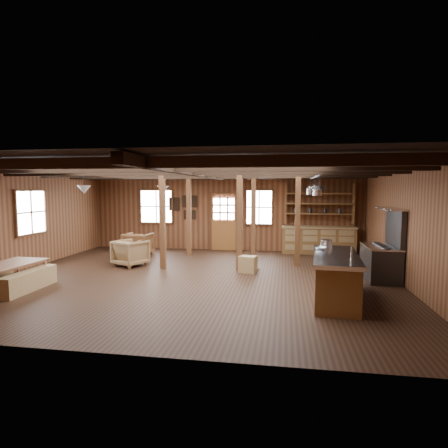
# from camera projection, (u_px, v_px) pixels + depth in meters

# --- Properties ---
(room) EXTENTS (10.04, 9.04, 2.84)m
(room) POSITION_uv_depth(u_px,v_px,m) (195.00, 223.00, 9.43)
(room) COLOR black
(room) RESTS_ON ground
(ceiling_joists) EXTENTS (9.80, 8.82, 0.18)m
(ceiling_joists) POSITION_uv_depth(u_px,v_px,m) (197.00, 173.00, 9.48)
(ceiling_joists) COLOR black
(ceiling_joists) RESTS_ON ceiling
(timber_posts) EXTENTS (3.95, 2.35, 2.80)m
(timber_posts) POSITION_uv_depth(u_px,v_px,m) (228.00, 217.00, 11.39)
(timber_posts) COLOR #462814
(timber_posts) RESTS_ON floor
(back_door) EXTENTS (1.02, 0.08, 2.15)m
(back_door) POSITION_uv_depth(u_px,v_px,m) (224.00, 226.00, 13.85)
(back_door) COLOR brown
(back_door) RESTS_ON floor
(window_back_left) EXTENTS (1.32, 0.06, 1.32)m
(window_back_left) POSITION_uv_depth(u_px,v_px,m) (156.00, 206.00, 14.21)
(window_back_left) COLOR white
(window_back_left) RESTS_ON wall_back
(window_back_right) EXTENTS (1.02, 0.06, 1.32)m
(window_back_right) POSITION_uv_depth(u_px,v_px,m) (259.00, 207.00, 13.59)
(window_back_right) COLOR white
(window_back_right) RESTS_ON wall_back
(window_left) EXTENTS (0.14, 1.24, 1.32)m
(window_left) POSITION_uv_depth(u_px,v_px,m) (31.00, 212.00, 10.70)
(window_left) COLOR white
(window_left) RESTS_ON wall_back
(notice_boards) EXTENTS (1.08, 0.03, 0.90)m
(notice_boards) POSITION_uv_depth(u_px,v_px,m) (184.00, 206.00, 14.03)
(notice_boards) COLOR silver
(notice_boards) RESTS_ON wall_back
(back_counter) EXTENTS (2.55, 0.60, 2.45)m
(back_counter) POSITION_uv_depth(u_px,v_px,m) (318.00, 237.00, 13.09)
(back_counter) COLOR brown
(back_counter) RESTS_ON floor
(pendant_lamps) EXTENTS (1.86, 2.36, 0.66)m
(pendant_lamps) POSITION_uv_depth(u_px,v_px,m) (127.00, 189.00, 10.69)
(pendant_lamps) COLOR #313134
(pendant_lamps) RESTS_ON ceiling
(pot_rack) EXTENTS (0.37, 3.00, 0.45)m
(pot_rack) POSITION_uv_depth(u_px,v_px,m) (314.00, 189.00, 9.28)
(pot_rack) COLOR #313134
(pot_rack) RESTS_ON ceiling
(kitchen_island) EXTENTS (1.07, 2.56, 1.20)m
(kitchen_island) POSITION_uv_depth(u_px,v_px,m) (335.00, 276.00, 7.67)
(kitchen_island) COLOR brown
(kitchen_island) RESTS_ON floor
(step_stool) EXTENTS (0.58, 0.46, 0.45)m
(step_stool) POSITION_uv_depth(u_px,v_px,m) (248.00, 264.00, 10.15)
(step_stool) COLOR olive
(step_stool) RESTS_ON floor
(commercial_range) EXTENTS (0.77, 1.46, 1.80)m
(commercial_range) POSITION_uv_depth(u_px,v_px,m) (383.00, 256.00, 9.32)
(commercial_range) COLOR #313134
(commercial_range) RESTS_ON floor
(dining_table) EXTENTS (1.02, 1.72, 0.59)m
(dining_table) POSITION_uv_depth(u_px,v_px,m) (9.00, 277.00, 8.42)
(dining_table) COLOR #8E5D40
(dining_table) RESTS_ON floor
(bench_aisle) EXTENTS (0.30, 1.61, 0.44)m
(bench_aisle) POSITION_uv_depth(u_px,v_px,m) (29.00, 281.00, 8.35)
(bench_aisle) COLOR olive
(bench_aisle) RESTS_ON floor
(armchair_a) EXTENTS (0.77, 0.79, 0.68)m
(armchair_a) POSITION_uv_depth(u_px,v_px,m) (128.00, 251.00, 11.64)
(armchair_a) COLOR brown
(armchair_a) RESTS_ON floor
(armchair_b) EXTENTS (0.86, 0.89, 0.79)m
(armchair_b) POSITION_uv_depth(u_px,v_px,m) (138.00, 244.00, 12.63)
(armchair_b) COLOR brown
(armchair_b) RESTS_ON floor
(armchair_c) EXTENTS (1.11, 1.12, 0.77)m
(armchair_c) POSITION_uv_depth(u_px,v_px,m) (131.00, 253.00, 11.03)
(armchair_c) COLOR brown
(armchair_c) RESTS_ON floor
(counter_pot) EXTENTS (0.27, 0.27, 0.16)m
(counter_pot) POSITION_uv_depth(u_px,v_px,m) (326.00, 243.00, 8.62)
(counter_pot) COLOR silver
(counter_pot) RESTS_ON kitchen_island
(bowl) EXTENTS (0.30, 0.30, 0.06)m
(bowl) POSITION_uv_depth(u_px,v_px,m) (320.00, 248.00, 8.17)
(bowl) COLOR silver
(bowl) RESTS_ON kitchen_island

